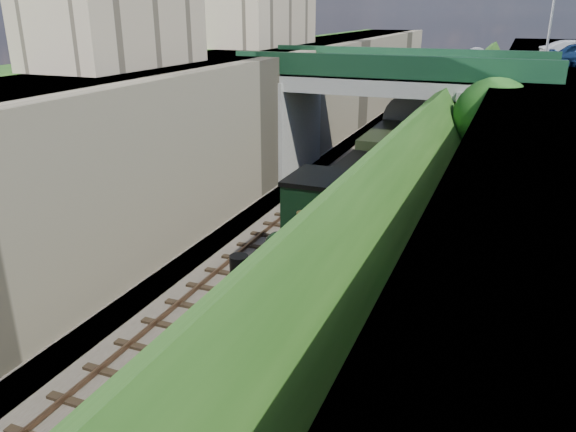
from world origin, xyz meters
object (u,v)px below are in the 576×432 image
object	(u,v)px
tender	(362,205)
lamppost	(554,5)
tree	(496,122)
locomotive	(300,270)
road_bridge	(402,112)

from	to	relation	value
tender	lamppost	bearing A→B (deg)	66.29
tree	locomotive	size ratio (longest dim) A/B	0.65
lamppost	tender	distance (m)	18.40
tree	locomotive	world-z (taller)	tree
tree	tender	xyz separation A→B (m)	(-4.71, -4.58, -3.03)
road_bridge	tender	xyz separation A→B (m)	(0.26, -8.77, -2.46)
locomotive	tender	distance (m)	7.37
tree	lamppost	world-z (taller)	lamppost
locomotive	tender	bearing A→B (deg)	90.00
tree	tender	size ratio (longest dim) A/B	1.10
road_bridge	tender	world-z (taller)	road_bridge
road_bridge	lamppost	bearing A→B (deg)	42.84
lamppost	road_bridge	bearing A→B (deg)	-137.16
road_bridge	locomotive	bearing A→B (deg)	-89.09
road_bridge	tree	xyz separation A→B (m)	(4.97, -4.19, 0.57)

